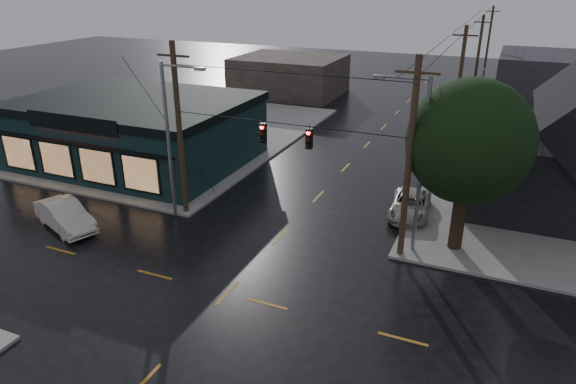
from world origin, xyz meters
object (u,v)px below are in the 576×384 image
at_px(corner_tree, 469,142).
at_px(sedan_cream, 65,215).
at_px(utility_pole_ne, 400,256).
at_px(suv_silver, 410,205).
at_px(utility_pole_nw, 187,213).

distance_m(corner_tree, sedan_cream, 22.14).
bearing_deg(sedan_cream, utility_pole_ne, -54.78).
height_order(sedan_cream, suv_silver, sedan_cream).
bearing_deg(sedan_cream, suv_silver, -40.14).
height_order(utility_pole_nw, sedan_cream, utility_pole_nw).
distance_m(corner_tree, utility_pole_ne, 6.66).
relative_size(utility_pole_nw, sedan_cream, 2.10).
bearing_deg(suv_silver, utility_pole_nw, -162.28).
height_order(corner_tree, utility_pole_ne, corner_tree).
xyz_separation_m(utility_pole_nw, suv_silver, (12.50, 5.09, 0.66)).
distance_m(sedan_cream, suv_silver, 20.03).
relative_size(utility_pole_ne, suv_silver, 2.15).
bearing_deg(utility_pole_nw, sedan_cream, -139.61).
xyz_separation_m(corner_tree, sedan_cream, (-20.63, -6.19, -5.12)).
relative_size(corner_tree, utility_pole_nw, 0.87).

